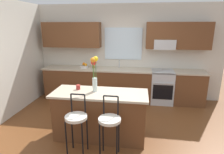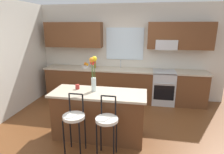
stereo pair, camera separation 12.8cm
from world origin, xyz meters
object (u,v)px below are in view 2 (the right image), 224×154
Objects in this scene: bar_stool_near at (74,119)px; bar_stool_middle at (107,122)px; flower_vase at (93,71)px; oven_range at (163,87)px; fruit_bowl_oranges at (86,66)px; mug_ceramic at (77,87)px; bottle_olive_oil at (95,64)px; kitchen_island at (99,115)px.

bar_stool_middle is (0.55, 0.00, 0.00)m from bar_stool_near.
bar_stool_near is 0.92m from flower_vase.
fruit_bowl_oranges is (-2.23, 0.03, 0.51)m from oven_range.
bar_stool_near reaches higher than mug_ceramic.
bottle_olive_oil is at bearing 104.54° from flower_vase.
fruit_bowl_oranges is at bearing 103.15° from mug_ceramic.
bar_stool_middle is 4.34× the size of fruit_bowl_oranges.
bottle_olive_oil reaches higher than oven_range.
mug_ceramic is at bearing 166.54° from kitchen_island.
flower_vase is 0.48m from mug_ceramic.
oven_range is 2.29m from fruit_bowl_oranges.
oven_range is at bearing 45.27° from mug_ceramic.
kitchen_island is 0.85m from flower_vase.
kitchen_island is at bearing -125.11° from oven_range.
bottle_olive_oil reaches higher than fruit_bowl_oranges.
kitchen_island is at bearing -73.01° from bottle_olive_oil.
bar_stool_near is at bearing -82.72° from bottle_olive_oil.
bar_stool_middle is at bearing -63.81° from kitchen_island.
flower_vase is 2.22× the size of bottle_olive_oil.
bar_stool_middle is (0.28, -0.56, 0.17)m from kitchen_island.
kitchen_island is 19.69× the size of mug_ceramic.
bar_stool_middle is at bearing -42.70° from mug_ceramic.
kitchen_island is 5.93× the size of bottle_olive_oil.
kitchen_island is 7.38× the size of fruit_bowl_oranges.
fruit_bowl_oranges is at bearing 103.50° from bar_stool_near.
kitchen_island is 1.70× the size of bar_stool_middle.
bar_stool_near is at bearing 180.00° from bar_stool_middle.
kitchen_island is at bearing 116.19° from bar_stool_middle.
bar_stool_middle is (-1.08, -2.48, 0.18)m from oven_range.
bar_stool_near is 0.76m from mug_ceramic.
mug_ceramic is 1.85m from bottle_olive_oil.
kitchen_island is at bearing -65.78° from fruit_bowl_oranges.
bottle_olive_oil reaches higher than bar_stool_middle.
flower_vase is (-0.38, 0.61, 0.67)m from bar_stool_middle.
bottle_olive_oil is at bearing 179.27° from oven_range.
oven_range is 2.97m from bar_stool_near.
fruit_bowl_oranges is at bearing 179.38° from bottle_olive_oil.
bar_stool_near is 2.60m from fruit_bowl_oranges.
bottle_olive_oil is (-0.32, 2.51, 0.40)m from bar_stool_near.
bar_stool_middle is at bearing -70.86° from bottle_olive_oil.
bar_stool_middle is 0.98m from flower_vase.
bar_stool_middle reaches higher than oven_range.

